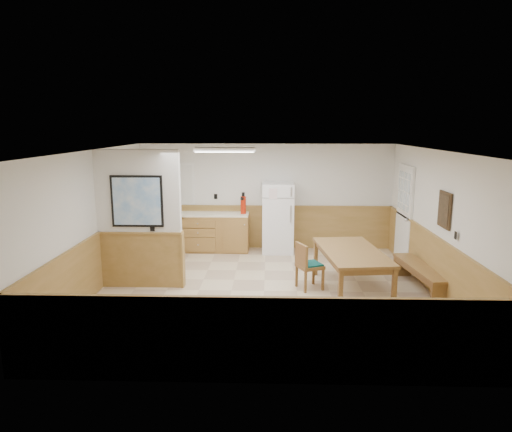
{
  "coord_description": "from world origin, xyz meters",
  "views": [
    {
      "loc": [
        0.09,
        -7.76,
        2.9
      ],
      "look_at": [
        -0.16,
        0.4,
        1.29
      ],
      "focal_mm": 32.0,
      "sensor_mm": 36.0,
      "label": 1
    }
  ],
  "objects_px": {
    "soap_bottle": "(175,209)",
    "dining_bench": "(421,272)",
    "fire_extinguisher": "(243,204)",
    "refrigerator": "(278,218)",
    "dining_table": "(351,255)",
    "dining_chair": "(306,263)"
  },
  "relations": [
    {
      "from": "refrigerator",
      "to": "fire_extinguisher",
      "type": "bearing_deg",
      "value": 179.29
    },
    {
      "from": "dining_table",
      "to": "fire_extinguisher",
      "type": "bearing_deg",
      "value": 122.4
    },
    {
      "from": "dining_table",
      "to": "soap_bottle",
      "type": "relative_size",
      "value": 10.45
    },
    {
      "from": "soap_bottle",
      "to": "fire_extinguisher",
      "type": "bearing_deg",
      "value": -1.8
    },
    {
      "from": "fire_extinguisher",
      "to": "soap_bottle",
      "type": "height_order",
      "value": "fire_extinguisher"
    },
    {
      "from": "dining_table",
      "to": "dining_bench",
      "type": "distance_m",
      "value": 1.3
    },
    {
      "from": "soap_bottle",
      "to": "dining_table",
      "type": "bearing_deg",
      "value": -35.61
    },
    {
      "from": "dining_bench",
      "to": "soap_bottle",
      "type": "distance_m",
      "value": 5.58
    },
    {
      "from": "dining_chair",
      "to": "fire_extinguisher",
      "type": "bearing_deg",
      "value": 93.35
    },
    {
      "from": "dining_table",
      "to": "soap_bottle",
      "type": "bearing_deg",
      "value": 138.09
    },
    {
      "from": "dining_bench",
      "to": "fire_extinguisher",
      "type": "height_order",
      "value": "fire_extinguisher"
    },
    {
      "from": "refrigerator",
      "to": "dining_bench",
      "type": "relative_size",
      "value": 0.93
    },
    {
      "from": "refrigerator",
      "to": "dining_bench",
      "type": "distance_m",
      "value": 3.58
    },
    {
      "from": "dining_bench",
      "to": "fire_extinguisher",
      "type": "xyz_separation_m",
      "value": [
        -3.32,
        2.51,
        0.77
      ]
    },
    {
      "from": "dining_bench",
      "to": "dining_table",
      "type": "bearing_deg",
      "value": 176.89
    },
    {
      "from": "fire_extinguisher",
      "to": "dining_bench",
      "type": "bearing_deg",
      "value": -58.45
    },
    {
      "from": "refrigerator",
      "to": "soap_bottle",
      "type": "xyz_separation_m",
      "value": [
        -2.4,
        0.05,
        0.19
      ]
    },
    {
      "from": "refrigerator",
      "to": "dining_bench",
      "type": "xyz_separation_m",
      "value": [
        2.52,
        -2.5,
        -0.46
      ]
    },
    {
      "from": "dining_chair",
      "to": "fire_extinguisher",
      "type": "relative_size",
      "value": 1.69
    },
    {
      "from": "soap_bottle",
      "to": "dining_bench",
      "type": "bearing_deg",
      "value": -27.45
    },
    {
      "from": "dining_chair",
      "to": "soap_bottle",
      "type": "bearing_deg",
      "value": 114.83
    },
    {
      "from": "dining_bench",
      "to": "fire_extinguisher",
      "type": "distance_m",
      "value": 4.23
    }
  ]
}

